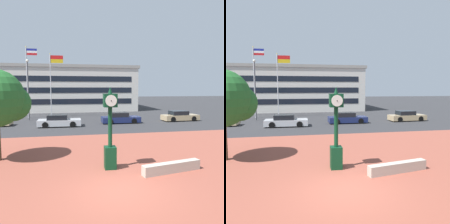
% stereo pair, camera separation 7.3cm
% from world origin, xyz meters
% --- Properties ---
extents(ground_plane, '(200.00, 200.00, 0.00)m').
position_xyz_m(ground_plane, '(0.00, 0.00, 0.00)').
color(ground_plane, '#2D2D30').
extents(plaza_brick_paving, '(44.00, 15.46, 0.01)m').
position_xyz_m(plaza_brick_paving, '(0.00, 3.73, 0.00)').
color(plaza_brick_paving, brown).
rests_on(plaza_brick_paving, ground).
extents(planter_wall, '(3.22, 1.00, 0.50)m').
position_xyz_m(planter_wall, '(2.98, 1.49, 0.25)').
color(planter_wall, '#ADA393').
rests_on(planter_wall, ground).
extents(street_clock, '(0.68, 0.78, 4.20)m').
position_xyz_m(street_clock, '(0.09, 2.61, 1.94)').
color(street_clock, '#0C381E').
rests_on(street_clock, ground).
extents(car_street_near, '(4.66, 2.06, 1.28)m').
position_xyz_m(car_street_near, '(11.99, 18.26, 0.57)').
color(car_street_near, tan).
rests_on(car_street_near, ground).
extents(car_street_mid, '(4.54, 1.87, 1.28)m').
position_xyz_m(car_street_mid, '(4.13, 17.78, 0.57)').
color(car_street_mid, navy).
rests_on(car_street_mid, ground).
extents(car_street_distant, '(4.60, 2.05, 1.28)m').
position_xyz_m(car_street_distant, '(-2.93, 16.66, 0.57)').
color(car_street_distant, '#B7BABF').
rests_on(car_street_distant, ground).
extents(flagpole_primary, '(1.49, 0.14, 9.75)m').
position_xyz_m(flagpole_primary, '(-7.22, 24.78, 5.60)').
color(flagpole_primary, silver).
rests_on(flagpole_primary, ground).
extents(flagpole_secondary, '(1.82, 0.14, 8.92)m').
position_xyz_m(flagpole_secondary, '(-4.00, 24.78, 5.38)').
color(flagpole_secondary, silver).
rests_on(flagpole_secondary, ground).
extents(civic_building, '(25.80, 15.53, 8.06)m').
position_xyz_m(civic_building, '(-2.30, 38.23, 4.04)').
color(civic_building, beige).
rests_on(civic_building, ground).
extents(street_lamp_post, '(0.36, 0.36, 7.73)m').
position_xyz_m(street_lamp_post, '(-6.87, 22.36, 4.64)').
color(street_lamp_post, '#4C4C51').
rests_on(street_lamp_post, ground).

